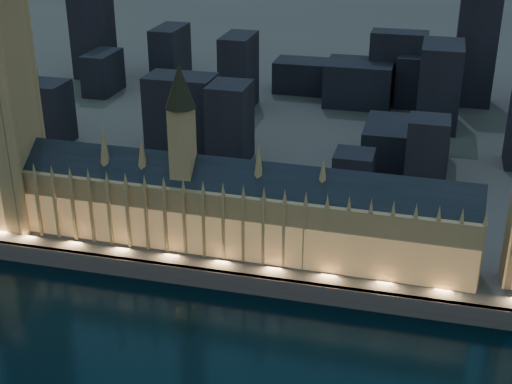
# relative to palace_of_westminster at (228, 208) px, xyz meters

# --- Properties ---
(ground_plane) EXTENTS (2000.00, 2000.00, 0.00)m
(ground_plane) POSITION_rel_palace_of_westminster_xyz_m (8.62, -61.75, -26.37)
(ground_plane) COLOR black
(ground_plane) RESTS_ON ground
(north_bank) EXTENTS (2000.00, 960.00, 8.00)m
(north_bank) POSITION_rel_palace_of_westminster_xyz_m (8.62, 458.25, -22.37)
(north_bank) COLOR #3E363F
(north_bank) RESTS_ON ground
(embankment_wall) EXTENTS (2000.00, 2.50, 8.00)m
(embankment_wall) POSITION_rel_palace_of_westminster_xyz_m (8.62, -20.75, -22.37)
(embankment_wall) COLOR #4E414E
(embankment_wall) RESTS_ON ground
(palace_of_westminster) EXTENTS (202.00, 24.21, 78.00)m
(palace_of_westminster) POSITION_rel_palace_of_westminster_xyz_m (0.00, 0.00, 0.00)
(palace_of_westminster) COLOR #9B7C4F
(palace_of_westminster) RESTS_ON north_bank
(city_backdrop) EXTENTS (463.27, 215.63, 83.75)m
(city_backdrop) POSITION_rel_palace_of_westminster_xyz_m (40.90, 185.29, 3.65)
(city_backdrop) COLOR black
(city_backdrop) RESTS_ON north_bank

